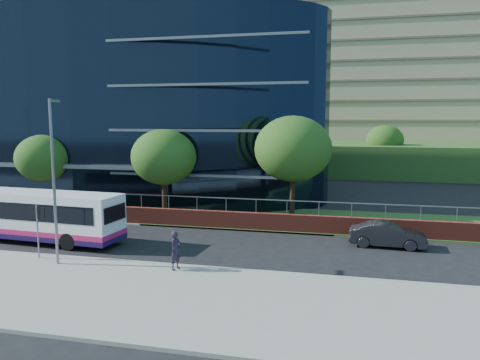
% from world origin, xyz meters
% --- Properties ---
extents(far_forecourt, '(50.00, 8.00, 0.10)m').
position_xyz_m(far_forecourt, '(-6.00, 11.00, 0.05)').
color(far_forecourt, gray).
rests_on(far_forecourt, ground).
extents(grass_verge, '(36.00, 8.00, 0.12)m').
position_xyz_m(grass_verge, '(24.00, 11.00, 0.06)').
color(grass_verge, '#2D511E').
rests_on(grass_verge, ground).
extents(glass_office, '(44.00, 23.10, 16.00)m').
position_xyz_m(glass_office, '(-4.00, 20.85, 8.00)').
color(glass_office, black).
rests_on(glass_office, ground).
extents(retaining_wall, '(34.00, 0.40, 2.11)m').
position_xyz_m(retaining_wall, '(20.00, 7.30, 0.61)').
color(retaining_wall, maroon).
rests_on(retaining_wall, ground).
extents(apartment_block, '(60.00, 42.00, 30.00)m').
position_xyz_m(apartment_block, '(32.00, 57.21, 11.11)').
color(apartment_block, '#2D511E').
rests_on(apartment_block, ground).
extents(street_sign, '(0.85, 0.09, 2.80)m').
position_xyz_m(street_sign, '(4.50, -1.59, 2.15)').
color(street_sign, slate).
rests_on(street_sign, pavement_near).
extents(tree_far_b, '(4.29, 4.29, 6.05)m').
position_xyz_m(tree_far_b, '(-3.00, 9.50, 4.21)').
color(tree_far_b, black).
rests_on(tree_far_b, ground).
extents(tree_far_c, '(4.62, 4.62, 6.51)m').
position_xyz_m(tree_far_c, '(7.00, 9.00, 4.54)').
color(tree_far_c, black).
rests_on(tree_far_c, ground).
extents(tree_far_d, '(5.28, 5.28, 7.44)m').
position_xyz_m(tree_far_d, '(16.00, 10.00, 5.19)').
color(tree_far_d, black).
rests_on(tree_far_d, ground).
extents(tree_dist_e, '(4.62, 4.62, 6.51)m').
position_xyz_m(tree_dist_e, '(24.00, 40.00, 4.54)').
color(tree_dist_e, black).
rests_on(tree_dist_e, ground).
extents(streetlight_east, '(0.15, 0.77, 8.00)m').
position_xyz_m(streetlight_east, '(6.00, -2.17, 4.44)').
color(streetlight_east, slate).
rests_on(streetlight_east, pavement_near).
extents(city_bus, '(11.03, 3.28, 2.94)m').
position_xyz_m(city_bus, '(1.89, 1.77, 1.56)').
color(city_bus, white).
rests_on(city_bus, ground).
extents(parked_car, '(4.30, 1.71, 1.39)m').
position_xyz_m(parked_car, '(22.00, 5.26, 0.70)').
color(parked_car, black).
rests_on(parked_car, ground).
extents(pedestrian, '(0.62, 0.77, 1.84)m').
position_xyz_m(pedestrian, '(11.97, -1.70, 1.07)').
color(pedestrian, black).
rests_on(pedestrian, pavement_near).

